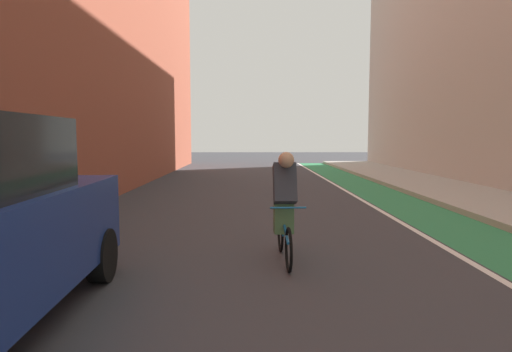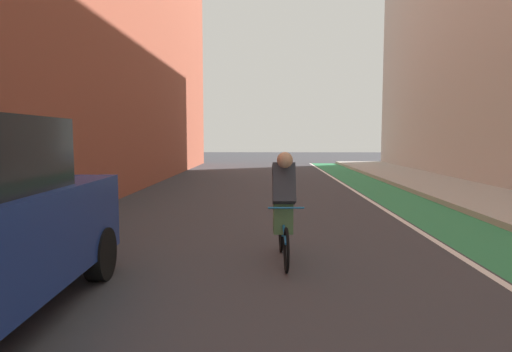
{
  "view_description": "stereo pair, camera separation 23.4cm",
  "coord_description": "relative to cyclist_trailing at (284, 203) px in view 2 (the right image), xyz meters",
  "views": [
    {
      "loc": [
        -0.57,
        6.42,
        1.79
      ],
      "look_at": [
        -0.49,
        12.95,
        1.2
      ],
      "focal_mm": 30.69,
      "sensor_mm": 36.0,
      "label": 1
    },
    {
      "loc": [
        -0.33,
        6.42,
        1.79
      ],
      "look_at": [
        -0.49,
        12.95,
        1.2
      ],
      "focal_mm": 30.69,
      "sensor_mm": 36.0,
      "label": 2
    }
  ],
  "objects": [
    {
      "name": "ground_plane",
      "position": [
        0.09,
        2.26,
        -0.84
      ],
      "size": [
        83.04,
        83.04,
        0.0
      ],
      "primitive_type": "plane",
      "color": "#38383D"
    },
    {
      "name": "bike_lane_paint",
      "position": [
        3.56,
        4.26,
        -0.84
      ],
      "size": [
        1.6,
        37.75,
        0.0
      ],
      "primitive_type": "cube",
      "color": "#2D8451",
      "rests_on": "ground"
    },
    {
      "name": "lane_divider_stripe",
      "position": [
        2.66,
        4.26,
        -0.84
      ],
      "size": [
        0.12,
        37.75,
        0.0
      ],
      "primitive_type": "cube",
      "color": "white",
      "rests_on": "ground"
    },
    {
      "name": "cyclist_trailing",
      "position": [
        0.0,
        0.0,
        0.0
      ],
      "size": [
        0.48,
        1.65,
        1.58
      ],
      "color": "black",
      "rests_on": "ground"
    }
  ]
}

